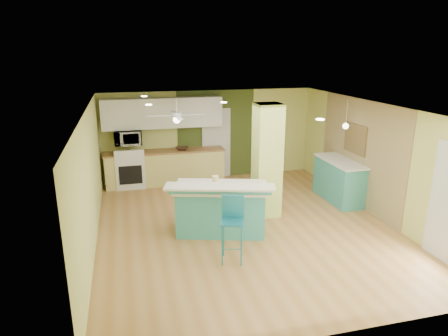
{
  "coord_description": "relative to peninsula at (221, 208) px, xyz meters",
  "views": [
    {
      "loc": [
        -2.31,
        -7.4,
        3.59
      ],
      "look_at": [
        -0.34,
        0.4,
        1.19
      ],
      "focal_mm": 32.0,
      "sensor_mm": 36.0,
      "label": 1
    }
  ],
  "objects": [
    {
      "name": "interior_door",
      "position": [
        0.74,
        3.58,
        0.48
      ],
      "size": [
        0.82,
        0.05,
        2.0
      ],
      "primitive_type": "cube",
      "color": "silver",
      "rests_on": "floor"
    },
    {
      "name": "pendant_lamp",
      "position": [
        3.19,
        0.87,
        1.37
      ],
      "size": [
        0.14,
        0.14,
        0.69
      ],
      "color": "silver",
      "rests_on": "ceiling"
    },
    {
      "name": "wood_panel",
      "position": [
        3.53,
        0.72,
        0.73
      ],
      "size": [
        0.02,
        3.4,
        2.5
      ],
      "primitive_type": "cube",
      "color": "olive",
      "rests_on": "floor"
    },
    {
      "name": "stove",
      "position": [
        -1.71,
        3.31,
        -0.06
      ],
      "size": [
        0.76,
        0.66,
        1.08
      ],
      "color": "white",
      "rests_on": "floor"
    },
    {
      "name": "fruit_bowl",
      "position": [
        -0.29,
        3.27,
        0.47
      ],
      "size": [
        0.45,
        0.45,
        0.08
      ],
      "primitive_type": "imported",
      "rotation": [
        0.0,
        0.0,
        -0.41
      ],
      "color": "#392317",
      "rests_on": "kitchen_run"
    },
    {
      "name": "canister",
      "position": [
        -0.07,
        0.2,
        0.54
      ],
      "size": [
        0.13,
        0.13,
        0.17
      ],
      "primitive_type": "cylinder",
      "color": "yellow",
      "rests_on": "peninsula"
    },
    {
      "name": "wall_front",
      "position": [
        0.54,
        -3.38,
        0.73
      ],
      "size": [
        6.0,
        0.01,
        2.5
      ],
      "primitive_type": "cube",
      "color": "#CACE6E",
      "rests_on": "floor"
    },
    {
      "name": "upper_cabinets",
      "position": [
        -0.76,
        3.44,
        1.43
      ],
      "size": [
        3.2,
        0.34,
        0.8
      ],
      "primitive_type": "cube",
      "color": "white",
      "rests_on": "wall_back"
    },
    {
      "name": "ceiling_fan",
      "position": [
        -0.56,
        2.12,
        1.56
      ],
      "size": [
        1.41,
        1.41,
        0.61
      ],
      "color": "silver",
      "rests_on": "ceiling"
    },
    {
      "name": "wall_right",
      "position": [
        3.55,
        0.12,
        0.73
      ],
      "size": [
        0.01,
        7.0,
        2.5
      ],
      "primitive_type": "cube",
      "color": "#CACE6E",
      "rests_on": "floor"
    },
    {
      "name": "olive_accent",
      "position": [
        0.74,
        3.61,
        0.73
      ],
      "size": [
        2.2,
        0.02,
        2.5
      ],
      "primitive_type": "cube",
      "color": "#3D4C1E",
      "rests_on": "floor"
    },
    {
      "name": "kitchen_run",
      "position": [
        -0.76,
        3.32,
        -0.04
      ],
      "size": [
        3.25,
        0.63,
        0.94
      ],
      "color": "#DACE72",
      "rests_on": "floor"
    },
    {
      "name": "bar_stool",
      "position": [
        -0.07,
        -1.14,
        0.27
      ],
      "size": [
        0.49,
        0.49,
        1.17
      ],
      "rotation": [
        0.0,
        0.0,
        -0.31
      ],
      "color": "teal",
      "rests_on": "floor"
    },
    {
      "name": "side_counter",
      "position": [
        3.24,
        1.02,
        -0.01
      ],
      "size": [
        0.67,
        1.58,
        1.02
      ],
      "color": "teal",
      "rests_on": "floor"
    },
    {
      "name": "column",
      "position": [
        1.19,
        0.62,
        0.73
      ],
      "size": [
        0.55,
        0.55,
        2.5
      ],
      "primitive_type": "cube",
      "color": "#BFD060",
      "rests_on": "floor"
    },
    {
      "name": "ceiling",
      "position": [
        0.54,
        0.12,
        1.99
      ],
      "size": [
        6.0,
        7.0,
        0.01
      ],
      "primitive_type": "cube",
      "color": "white",
      "rests_on": "wall_back"
    },
    {
      "name": "wall_left",
      "position": [
        -2.46,
        0.12,
        0.73
      ],
      "size": [
        0.01,
        7.0,
        2.5
      ],
      "primitive_type": "cube",
      "color": "#CACE6E",
      "rests_on": "floor"
    },
    {
      "name": "wall_decor",
      "position": [
        3.51,
        0.92,
        1.03
      ],
      "size": [
        0.03,
        0.9,
        0.7
      ],
      "primitive_type": "cube",
      "color": "brown",
      "rests_on": "wood_panel"
    },
    {
      "name": "peninsula",
      "position": [
        0.0,
        0.0,
        0.0
      ],
      "size": [
        2.19,
        1.61,
        1.12
      ],
      "rotation": [
        0.0,
        0.0,
        -0.28
      ],
      "color": "teal",
      "rests_on": "floor"
    },
    {
      "name": "wall_back",
      "position": [
        0.54,
        3.63,
        0.73
      ],
      "size": [
        6.0,
        0.01,
        2.5
      ],
      "primitive_type": "cube",
      "color": "#CACE6E",
      "rests_on": "floor"
    },
    {
      "name": "microwave",
      "position": [
        -1.71,
        3.32,
        0.83
      ],
      "size": [
        0.7,
        0.48,
        0.39
      ],
      "primitive_type": "imported",
      "color": "white",
      "rests_on": "wall_back"
    },
    {
      "name": "floor",
      "position": [
        0.54,
        0.12,
        -0.52
      ],
      "size": [
        6.0,
        7.0,
        0.01
      ],
      "primitive_type": "cube",
      "color": "#A37039",
      "rests_on": "ground"
    }
  ]
}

